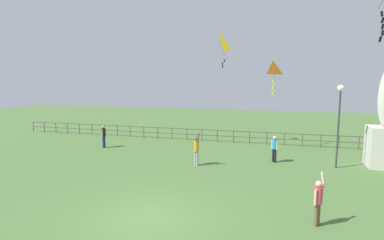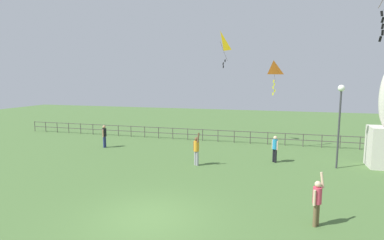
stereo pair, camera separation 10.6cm
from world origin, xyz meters
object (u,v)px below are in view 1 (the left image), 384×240
statue_monument (384,132)px  lamppost (340,108)px  person_0 (318,199)px  person_3 (275,147)px  kite_0 (273,69)px  person_1 (196,149)px  kite_3 (220,42)px  person_2 (104,135)px

statue_monument → lamppost: bearing=-160.3°
person_0 → person_3: person_0 is taller
person_3 → kite_0: size_ratio=0.66×
person_1 → person_3: (4.32, 1.93, -0.05)m
statue_monument → kite_0: kite_0 is taller
lamppost → kite_3: size_ratio=1.78×
statue_monument → kite_3: (-10.02, 3.36, 5.58)m
statue_monument → person_2: bearing=179.6°
lamppost → person_1: 8.20m
person_2 → kite_3: size_ratio=0.63×
person_1 → kite_3: size_ratio=0.75×
kite_0 → person_2: bearing=-165.5°
person_2 → person_3: bearing=-3.5°
person_2 → kite_0: bearing=14.5°
person_0 → person_2: (-13.47, 8.64, 0.01)m
lamppost → person_0: bearing=-103.7°
person_3 → kite_3: (-4.14, 3.97, 6.67)m
person_1 → kite_0: size_ratio=0.81×
person_0 → person_1: 8.35m
person_2 → kite_0: kite_0 is taller
person_1 → person_2: (-7.64, 2.67, -0.04)m
person_1 → kite_3: (0.18, 5.89, 6.61)m
lamppost → person_1: lamppost is taller
statue_monument → person_3: 6.01m
lamppost → person_2: size_ratio=2.85×
person_3 → kite_0: 6.05m
person_0 → person_1: size_ratio=0.95×
lamppost → person_1: size_ratio=2.38×
statue_monument → kite_0: size_ratio=2.51×
person_3 → person_1: bearing=-156.0°
person_3 → kite_3: 8.79m
person_1 → kite_0: kite_0 is taller
person_2 → lamppost: bearing=-3.9°
lamppost → kite_3: bearing=150.4°
person_2 → kite_3: (7.83, 3.22, 6.65)m
kite_3 → statue_monument: bearing=-18.6°
person_3 → kite_3: size_ratio=0.62×
lamppost → person_0: 8.19m
person_2 → kite_0: size_ratio=0.68×
kite_0 → kite_3: 4.27m
statue_monument → person_1: 10.56m
kite_3 → lamppost: bearing=-29.6°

